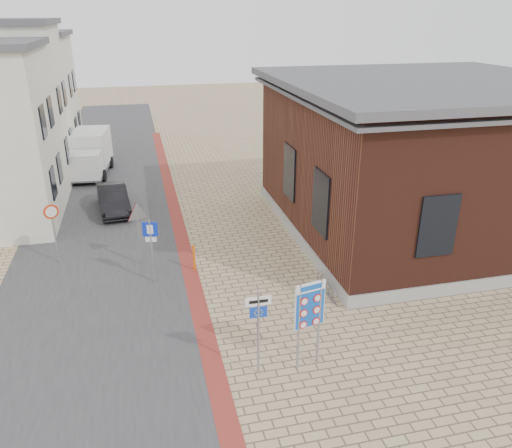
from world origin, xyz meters
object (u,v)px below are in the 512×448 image
box_truck (90,153)px  bollard (194,258)px  essen_sign (258,320)px  parking_sign (151,240)px  border_sign (310,307)px  sedan (113,199)px

box_truck → bollard: bearing=-65.2°
essen_sign → parking_sign: 6.47m
bollard → border_sign: bearing=-69.3°
bollard → sedan: bearing=113.7°
box_truck → parking_sign: 15.02m
border_sign → parking_sign: border_sign is taller
box_truck → border_sign: 21.83m
box_truck → sedan: bearing=-71.4°
essen_sign → parking_sign: essen_sign is taller
border_sign → bollard: bearing=98.8°
sedan → border_sign: (5.67, -13.83, 1.29)m
border_sign → bollard: 7.09m
box_truck → bollard: size_ratio=4.73×
border_sign → parking_sign: size_ratio=1.08×
sedan → box_truck: box_truck is taller
box_truck → essen_sign: 21.40m
box_truck → parking_sign: box_truck is taller
border_sign → parking_sign: 7.18m
sedan → essen_sign: size_ratio=1.52×
parking_sign → essen_sign: bearing=-53.8°
box_truck → parking_sign: bearing=-71.6°
sedan → parking_sign: bearing=-84.9°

